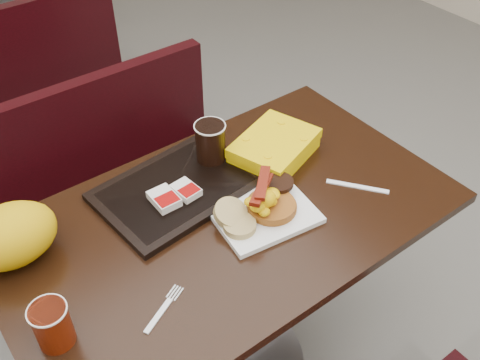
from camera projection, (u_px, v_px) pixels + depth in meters
table_near at (229, 301)px, 1.71m from camera, size 1.20×0.70×0.75m
bench_near_n at (122, 184)px, 2.14m from camera, size 1.00×0.46×0.72m
bench_far_s at (12, 60)px, 2.86m from camera, size 1.00×0.46×0.72m
platter at (264, 214)px, 1.45m from camera, size 0.28×0.23×0.02m
pancake_stack at (272, 205)px, 1.45m from camera, size 0.17×0.17×0.03m
sausage_patty at (279, 183)px, 1.49m from camera, size 0.10×0.10×0.01m
scrambled_eggs at (266, 200)px, 1.41m from camera, size 0.11×0.10×0.05m
bacon_strips at (262, 188)px, 1.40m from camera, size 0.16×0.14×0.01m
muffin_bottom at (240, 226)px, 1.40m from camera, size 0.09×0.09×0.02m
muffin_top at (230, 213)px, 1.42m from camera, size 0.10×0.10×0.05m
coffee_cup_near at (52, 325)px, 1.15m from camera, size 0.08×0.08×0.11m
fork at (158, 316)px, 1.22m from camera, size 0.14×0.08×0.00m
knife at (357, 186)px, 1.54m from camera, size 0.12×0.15×0.00m
condiment_syrup at (158, 244)px, 1.38m from camera, size 0.04×0.04×0.01m
condiment_ketchup at (185, 209)px, 1.47m from camera, size 0.05×0.04×0.01m
tray at (176, 189)px, 1.52m from camera, size 0.44×0.33×0.02m
hashbrown_sleeve_left at (164, 199)px, 1.46m from camera, size 0.06×0.09×0.02m
hashbrown_sleeve_right at (186, 190)px, 1.49m from camera, size 0.06×0.08×0.02m
coffee_cup_far at (210, 142)px, 1.57m from camera, size 0.10×0.10×0.12m
clamshell at (274, 148)px, 1.62m from camera, size 0.29×0.25×0.07m
paper_bag at (11, 236)px, 1.30m from camera, size 0.24×0.20×0.15m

